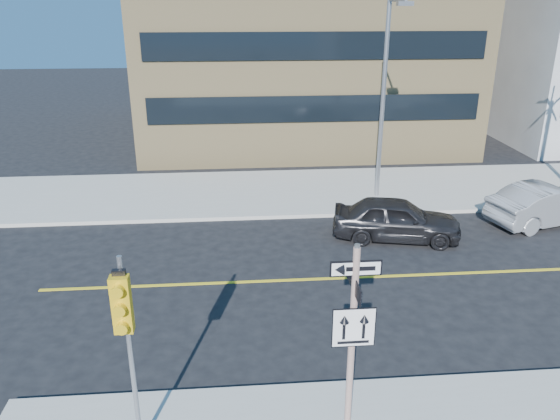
{
  "coord_description": "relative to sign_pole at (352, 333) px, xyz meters",
  "views": [
    {
      "loc": [
        -2.02,
        -10.81,
        8.14
      ],
      "look_at": [
        -0.78,
        4.0,
        2.34
      ],
      "focal_mm": 35.0,
      "sensor_mm": 36.0,
      "label": 1
    }
  ],
  "objects": [
    {
      "name": "streetlight_a",
      "position": [
        4.0,
        13.27,
        2.32
      ],
      "size": [
        0.55,
        2.25,
        8.0
      ],
      "color": "gray",
      "rests_on": "far_sidewalk"
    },
    {
      "name": "parked_car_a",
      "position": [
        3.63,
        9.31,
        -1.67
      ],
      "size": [
        2.72,
        4.78,
        1.53
      ],
      "primitive_type": "imported",
      "rotation": [
        0.0,
        0.0,
        1.36
      ],
      "color": "black",
      "rests_on": "ground"
    },
    {
      "name": "traffic_signal",
      "position": [
        -4.0,
        -0.15,
        0.59
      ],
      "size": [
        0.32,
        0.45,
        4.0
      ],
      "color": "gray",
      "rests_on": "near_sidewalk"
    },
    {
      "name": "ground",
      "position": [
        0.0,
        2.51,
        -2.44
      ],
      "size": [
        120.0,
        120.0,
        0.0
      ],
      "primitive_type": "plane",
      "color": "black",
      "rests_on": "ground"
    },
    {
      "name": "sign_pole",
      "position": [
        0.0,
        0.0,
        0.0
      ],
      "size": [
        0.92,
        0.92,
        4.06
      ],
      "color": "beige",
      "rests_on": "near_sidewalk"
    },
    {
      "name": "parked_car_b",
      "position": [
        9.79,
        10.24,
        -1.65
      ],
      "size": [
        2.9,
        5.03,
        1.57
      ],
      "primitive_type": "imported",
      "rotation": [
        0.0,
        0.0,
        1.85
      ],
      "color": "gray",
      "rests_on": "ground"
    }
  ]
}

